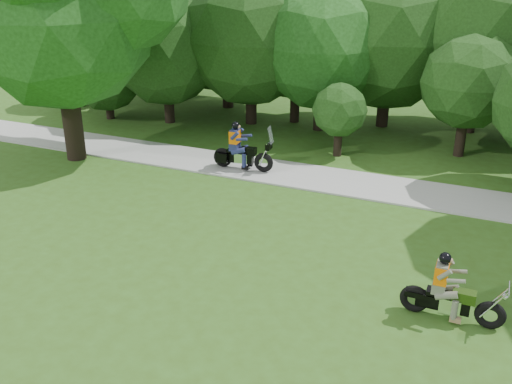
% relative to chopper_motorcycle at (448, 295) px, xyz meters
% --- Properties ---
extents(ground, '(100.00, 100.00, 0.00)m').
position_rel_chopper_motorcycle_xyz_m(ground, '(-2.88, -1.63, -0.55)').
color(ground, '#335518').
rests_on(ground, ground).
extents(walkway, '(60.00, 2.20, 0.06)m').
position_rel_chopper_motorcycle_xyz_m(walkway, '(-2.88, 6.37, -0.52)').
color(walkway, '#A6A6A1').
rests_on(walkway, ground).
extents(tree_line, '(37.71, 11.82, 7.54)m').
position_rel_chopper_motorcycle_xyz_m(tree_line, '(-1.01, 12.92, 3.02)').
color(tree_line, black).
rests_on(tree_line, ground).
extents(chopper_motorcycle, '(2.07, 0.55, 1.48)m').
position_rel_chopper_motorcycle_xyz_m(chopper_motorcycle, '(0.00, 0.00, 0.00)').
color(chopper_motorcycle, black).
rests_on(chopper_motorcycle, ground).
extents(touring_motorcycle, '(2.17, 0.68, 1.65)m').
position_rel_chopper_motorcycle_xyz_m(touring_motorcycle, '(-7.45, 6.09, 0.11)').
color(touring_motorcycle, black).
rests_on(touring_motorcycle, walkway).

